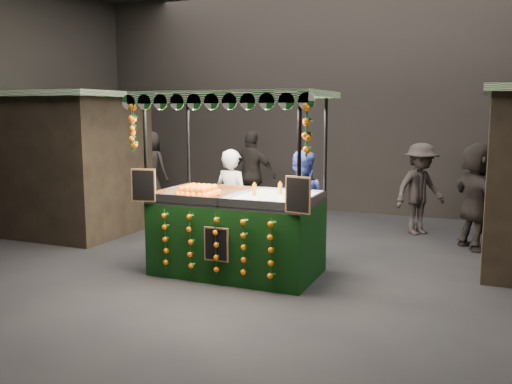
% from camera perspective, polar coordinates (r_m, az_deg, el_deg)
% --- Properties ---
extents(ground, '(12.00, 12.00, 0.00)m').
position_cam_1_polar(ground, '(7.90, -0.17, -8.11)').
color(ground, black).
rests_on(ground, ground).
extents(market_hall, '(12.10, 10.10, 5.05)m').
position_cam_1_polar(market_hall, '(7.65, -0.19, 16.94)').
color(market_hall, black).
rests_on(market_hall, ground).
extents(neighbour_stall_left, '(3.00, 2.20, 2.60)m').
position_cam_1_polar(neighbour_stall_left, '(10.88, -19.88, 2.98)').
color(neighbour_stall_left, black).
rests_on(neighbour_stall_left, ground).
extents(juice_stall, '(2.59, 1.52, 2.51)m').
position_cam_1_polar(juice_stall, '(7.53, -2.03, -2.85)').
color(juice_stall, black).
rests_on(juice_stall, ground).
extents(vendor_grey, '(0.68, 0.53, 1.67)m').
position_cam_1_polar(vendor_grey, '(8.61, -2.52, -1.04)').
color(vendor_grey, gray).
rests_on(vendor_grey, ground).
extents(vendor_blue, '(0.84, 0.66, 1.68)m').
position_cam_1_polar(vendor_blue, '(8.25, 4.69, -1.43)').
color(vendor_blue, navy).
rests_on(vendor_blue, ground).
extents(shopper_0, '(0.71, 0.53, 1.76)m').
position_cam_1_polar(shopper_0, '(11.39, -12.45, 1.34)').
color(shopper_0, '#2D2925').
rests_on(shopper_0, ground).
extents(shopper_1, '(1.10, 1.06, 1.78)m').
position_cam_1_polar(shopper_1, '(10.42, 24.81, 0.16)').
color(shopper_1, '#2E2A25').
rests_on(shopper_1, ground).
extents(shopper_2, '(1.11, 0.52, 1.85)m').
position_cam_1_polar(shopper_2, '(11.42, -0.41, 1.78)').
color(shopper_2, '#292421').
rests_on(shopper_2, ground).
extents(shopper_3, '(1.19, 1.23, 1.68)m').
position_cam_1_polar(shopper_3, '(10.42, 16.78, 0.31)').
color(shopper_3, '#2C2524').
rests_on(shopper_3, ground).
extents(shopper_4, '(0.89, 0.60, 1.78)m').
position_cam_1_polar(shopper_4, '(13.47, -10.98, 2.51)').
color(shopper_4, '#2B2723').
rests_on(shopper_4, ground).
extents(shopper_5, '(1.27, 1.67, 1.75)m').
position_cam_1_polar(shopper_5, '(9.59, 22.06, -0.42)').
color(shopper_5, '#2A2522').
rests_on(shopper_5, ground).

